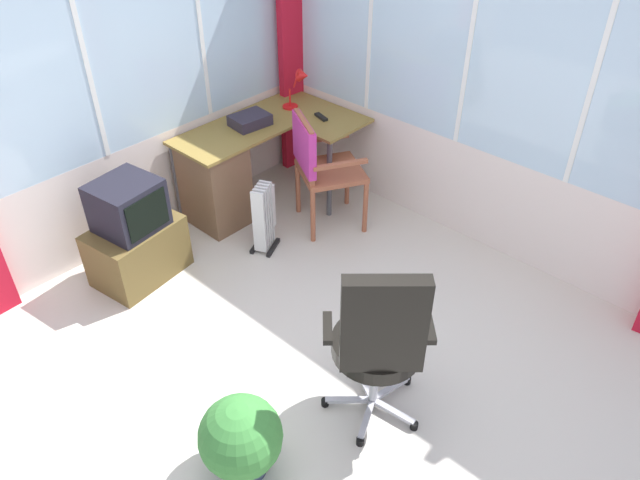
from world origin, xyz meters
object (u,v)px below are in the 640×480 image
(desk_lamp, at_px, (300,83))
(space_heater, at_px, (264,216))
(desk, at_px, (223,175))
(tv_remote, at_px, (321,117))
(office_chair, at_px, (380,339))
(wooden_armchair, at_px, (316,159))
(paper_tray, at_px, (250,120))
(tv_on_stand, at_px, (135,236))
(potted_plant, at_px, (241,439))

(desk_lamp, bearing_deg, space_heater, -151.52)
(desk, distance_m, tv_remote, 0.95)
(tv_remote, bearing_deg, office_chair, -114.15)
(desk, height_order, wooden_armchair, wooden_armchair)
(paper_tray, xyz_separation_m, space_heater, (-0.40, -0.56, -0.48))
(wooden_armchair, bearing_deg, desk_lamp, 53.32)
(wooden_armchair, bearing_deg, tv_on_stand, 159.37)
(desk_lamp, height_order, space_heater, desk_lamp)
(tv_remote, bearing_deg, tv_on_stand, -170.46)
(desk_lamp, distance_m, wooden_armchair, 0.81)
(potted_plant, bearing_deg, space_heater, 43.31)
(desk, xyz_separation_m, desk_lamp, (0.87, -0.04, 0.54))
(desk_lamp, bearing_deg, tv_on_stand, -177.48)
(desk, xyz_separation_m, office_chair, (-0.77, -2.21, 0.25))
(desk_lamp, distance_m, tv_on_stand, 1.90)
(paper_tray, distance_m, wooden_armchair, 0.67)
(tv_on_stand, bearing_deg, tv_remote, -6.64)
(paper_tray, bearing_deg, wooden_armchair, -81.58)
(tv_remote, xyz_separation_m, space_heater, (-0.89, -0.22, -0.45))
(potted_plant, bearing_deg, tv_remote, 34.17)
(desk, bearing_deg, tv_remote, -21.71)
(desk_lamp, relative_size, paper_tray, 1.12)
(desk, height_order, desk_lamp, desk_lamp)
(paper_tray, distance_m, space_heater, 0.84)
(office_chair, bearing_deg, tv_remote, 49.68)
(wooden_armchair, relative_size, potted_plant, 1.93)
(space_heater, bearing_deg, office_chair, -113.13)
(office_chair, height_order, potted_plant, office_chair)
(desk_lamp, height_order, tv_remote, desk_lamp)
(desk, height_order, office_chair, office_chair)
(tv_remote, relative_size, tv_on_stand, 0.19)
(desk_lamp, xyz_separation_m, space_heater, (-0.94, -0.51, -0.65))
(tv_on_stand, relative_size, space_heater, 1.40)
(desk_lamp, distance_m, tv_remote, 0.35)
(wooden_armchair, distance_m, space_heater, 0.60)
(desk, height_order, paper_tray, paper_tray)
(space_heater, height_order, potted_plant, space_heater)
(paper_tray, xyz_separation_m, potted_plant, (-1.84, -1.92, -0.51))
(paper_tray, relative_size, space_heater, 0.53)
(tv_remote, distance_m, space_heater, 1.02)
(space_heater, distance_m, potted_plant, 1.98)
(office_chair, bearing_deg, tv_on_stand, 94.41)
(office_chair, distance_m, potted_plant, 0.88)
(paper_tray, bearing_deg, desk, -178.63)
(tv_remote, relative_size, paper_tray, 0.50)
(desk, distance_m, desk_lamp, 1.03)
(paper_tray, xyz_separation_m, wooden_armchair, (0.10, -0.65, -0.15))
(desk_lamp, xyz_separation_m, office_chair, (-1.65, -2.17, -0.29))
(wooden_armchair, xyz_separation_m, office_chair, (-1.20, -1.57, 0.03))
(tv_remote, height_order, wooden_armchair, wooden_armchair)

